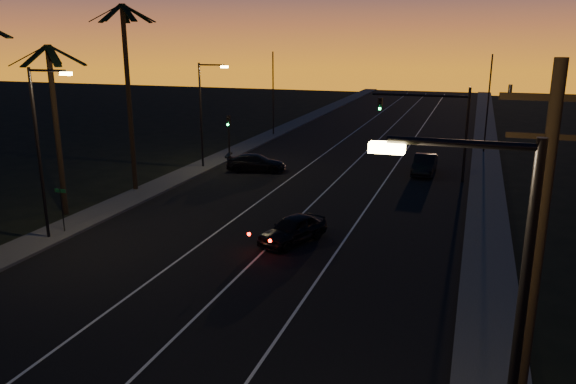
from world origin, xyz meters
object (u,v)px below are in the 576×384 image
(utility_pole, at_px, (534,274))
(right_car, at_px, (425,164))
(lead_car, at_px, (293,229))
(cross_car, at_px, (256,163))
(signal_mast, at_px, (434,117))

(utility_pole, distance_m, right_car, 32.40)
(utility_pole, height_order, lead_car, utility_pole)
(lead_car, bearing_deg, cross_car, 118.35)
(utility_pole, distance_m, cross_car, 33.86)
(right_car, distance_m, cross_car, 13.36)
(lead_car, relative_size, cross_car, 0.97)
(utility_pole, relative_size, right_car, 2.16)
(signal_mast, bearing_deg, lead_car, -109.20)
(utility_pole, bearing_deg, right_car, 99.08)
(signal_mast, height_order, lead_car, signal_mast)
(lead_car, distance_m, right_car, 18.64)
(right_car, bearing_deg, utility_pole, -80.92)
(utility_pole, bearing_deg, cross_car, 122.44)
(signal_mast, distance_m, lead_car, 17.69)
(lead_car, height_order, cross_car, lead_car)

